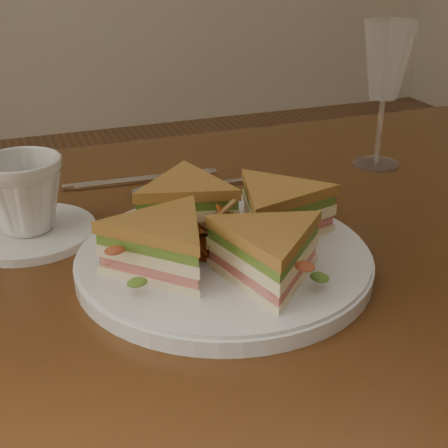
% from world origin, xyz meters
% --- Properties ---
extents(table, '(1.20, 0.80, 0.75)m').
position_xyz_m(table, '(0.00, 0.00, 0.65)').
color(table, '#361C0C').
rests_on(table, ground).
extents(plate, '(0.30, 0.30, 0.02)m').
position_xyz_m(plate, '(-0.06, -0.05, 0.76)').
color(plate, silver).
rests_on(plate, table).
extents(sandwich_wedges, '(0.29, 0.29, 0.06)m').
position_xyz_m(sandwich_wedges, '(-0.06, -0.05, 0.80)').
color(sandwich_wedges, '#FEEDBC').
rests_on(sandwich_wedges, plate).
extents(crisps_mound, '(0.09, 0.09, 0.05)m').
position_xyz_m(crisps_mound, '(-0.06, -0.05, 0.79)').
color(crisps_mound, '#B34A17').
rests_on(crisps_mound, plate).
extents(spoon, '(0.18, 0.03, 0.01)m').
position_xyz_m(spoon, '(-0.06, 0.17, 0.75)').
color(spoon, silver).
rests_on(spoon, table).
extents(knife, '(0.22, 0.03, 0.00)m').
position_xyz_m(knife, '(-0.09, 0.22, 0.75)').
color(knife, silver).
rests_on(knife, table).
extents(wine_glass, '(0.07, 0.07, 0.21)m').
position_xyz_m(wine_glass, '(0.26, 0.16, 0.90)').
color(wine_glass, white).
rests_on(wine_glass, table).
extents(saucer, '(0.15, 0.15, 0.01)m').
position_xyz_m(saucer, '(-0.24, 0.10, 0.76)').
color(saucer, silver).
rests_on(saucer, table).
extents(coffee_cup, '(0.10, 0.10, 0.08)m').
position_xyz_m(coffee_cup, '(-0.24, 0.10, 0.80)').
color(coffee_cup, silver).
rests_on(coffee_cup, saucer).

